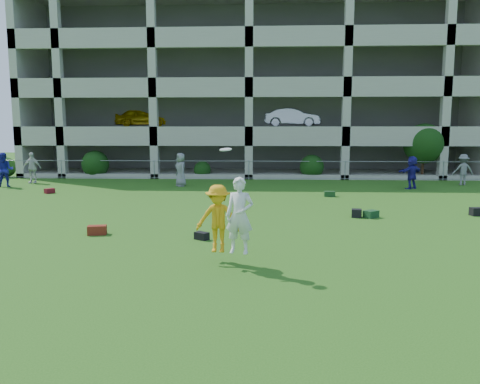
# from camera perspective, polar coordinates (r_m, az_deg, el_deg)

# --- Properties ---
(ground) EXTENTS (100.00, 100.00, 0.00)m
(ground) POSITION_cam_1_polar(r_m,az_deg,el_deg) (10.76, -2.01, -9.60)
(ground) COLOR #235114
(ground) RESTS_ON ground
(bystander_a) EXTENTS (1.09, 0.95, 1.89)m
(bystander_a) POSITION_cam_1_polar(r_m,az_deg,el_deg) (28.52, -26.78, 2.42)
(bystander_a) COLOR #202193
(bystander_a) RESTS_ON ground
(bystander_b) EXTENTS (1.06, 0.45, 1.81)m
(bystander_b) POSITION_cam_1_polar(r_m,az_deg,el_deg) (29.90, -24.02, 2.71)
(bystander_b) COLOR silver
(bystander_b) RESTS_ON ground
(bystander_c) EXTENTS (0.95, 1.07, 1.84)m
(bystander_c) POSITION_cam_1_polar(r_m,az_deg,el_deg) (26.09, -7.23, 2.71)
(bystander_c) COLOR gray
(bystander_c) RESTS_ON ground
(bystander_d) EXTENTS (1.62, 1.36, 1.75)m
(bystander_d) POSITION_cam_1_polar(r_m,az_deg,el_deg) (26.41, 20.20, 2.25)
(bystander_d) COLOR navy
(bystander_d) RESTS_ON ground
(bystander_f) EXTENTS (1.16, 0.70, 1.74)m
(bystander_f) POSITION_cam_1_polar(r_m,az_deg,el_deg) (29.31, 25.54, 2.47)
(bystander_f) COLOR slate
(bystander_f) RESTS_ON ground
(bag_red_a) EXTENTS (0.60, 0.41, 0.28)m
(bag_red_a) POSITION_cam_1_polar(r_m,az_deg,el_deg) (14.89, -17.02, -4.46)
(bag_red_a) COLOR #58150F
(bag_red_a) RESTS_ON ground
(bag_black_b) EXTENTS (0.47, 0.43, 0.22)m
(bag_black_b) POSITION_cam_1_polar(r_m,az_deg,el_deg) (13.67, -4.69, -5.35)
(bag_black_b) COLOR black
(bag_black_b) RESTS_ON ground
(bag_green_c) EXTENTS (0.61, 0.59, 0.26)m
(bag_green_c) POSITION_cam_1_polar(r_m,az_deg,el_deg) (17.56, 15.68, -2.60)
(bag_green_c) COLOR #143820
(bag_green_c) RESTS_ON ground
(crate_d) EXTENTS (0.41, 0.41, 0.30)m
(crate_d) POSITION_cam_1_polar(r_m,az_deg,el_deg) (17.49, 14.02, -2.52)
(crate_d) COLOR black
(crate_d) RESTS_ON ground
(bag_black_e) EXTENTS (0.64, 0.39, 0.30)m
(bag_black_e) POSITION_cam_1_polar(r_m,az_deg,el_deg) (19.42, 27.08, -2.14)
(bag_black_e) COLOR black
(bag_black_e) RESTS_ON ground
(bag_red_f) EXTENTS (0.49, 0.53, 0.24)m
(bag_red_f) POSITION_cam_1_polar(r_m,az_deg,el_deg) (25.02, -22.20, 0.13)
(bag_red_f) COLOR #5E1019
(bag_red_f) RESTS_ON ground
(bag_green_g) EXTENTS (0.51, 0.32, 0.25)m
(bag_green_g) POSITION_cam_1_polar(r_m,az_deg,el_deg) (22.47, 10.86, -0.23)
(bag_green_g) COLOR #12331B
(bag_green_g) RESTS_ON ground
(frisbee_contest) EXTENTS (1.44, 1.16, 2.52)m
(frisbee_contest) POSITION_cam_1_polar(r_m,az_deg,el_deg) (11.01, -1.91, -3.13)
(frisbee_contest) COLOR orange
(frisbee_contest) RESTS_ON ground
(parking_garage) EXTENTS (30.00, 14.00, 12.00)m
(parking_garage) POSITION_cam_1_polar(r_m,az_deg,el_deg) (38.04, 1.47, 12.04)
(parking_garage) COLOR #9E998C
(parking_garage) RESTS_ON ground
(fence) EXTENTS (36.06, 0.06, 1.20)m
(fence) POSITION_cam_1_polar(r_m,az_deg,el_deg) (29.36, 1.06, 2.73)
(fence) COLOR gray
(fence) RESTS_ON ground
(shrub_row) EXTENTS (34.38, 2.52, 3.50)m
(shrub_row) POSITION_cam_1_polar(r_m,az_deg,el_deg) (30.21, 9.87, 4.47)
(shrub_row) COLOR #163D11
(shrub_row) RESTS_ON ground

